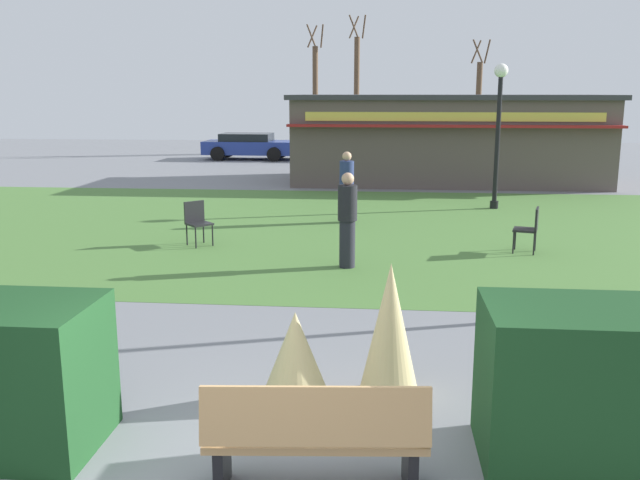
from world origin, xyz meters
The scene contains 17 objects.
lawn_patch centered at (0.00, 11.03, 0.00)m, with size 36.00×12.00×0.01m, color #4C7A38.
park_bench centered at (0.50, 0.32, 0.48)m, with size 1.74×0.66×0.95m.
hedge_right centered at (2.87, 1.04, 0.67)m, with size 2.09×1.10×1.34m, color #19421E.
ornamental_grass_behind_left centered at (0.13, 1.96, 0.47)m, with size 0.72×0.72×0.94m, color #D1BC7F.
ornamental_grass_behind_right centered at (1.06, 2.18, 0.70)m, with size 0.62×0.62×1.40m, color #D1BC7F.
lamppost_far centered at (3.91, 14.15, 2.40)m, with size 0.36×0.36×3.78m.
food_kiosk centered at (3.05, 19.76, 1.50)m, with size 10.59×4.79×2.97m.
cafe_chair_west centered at (3.79, 8.88, 0.53)m, with size 0.54×0.54×0.89m.
cafe_chair_east centered at (-2.80, 8.98, 0.53)m, with size 0.62×0.62×0.89m.
person_strolling centered at (0.34, 7.43, 0.86)m, with size 0.34×0.34×1.69m.
person_standing centered at (0.08, 11.74, 0.86)m, with size 0.34×0.34×1.69m.
parked_car_west_slot centered at (-5.32, 27.26, 0.64)m, with size 4.25×2.15×1.20m.
parked_car_center_slot centered at (-0.44, 27.26, 0.64)m, with size 4.23×2.11×1.20m.
parked_car_east_slot centered at (5.63, 27.26, 0.64)m, with size 4.28×2.21×1.20m.
tree_left_bg centered at (5.50, 30.82, 2.42)m, with size 0.91×0.96×5.56m.
tree_right_bg centered at (-0.56, 31.78, 3.06)m, with size 0.91×0.96×6.86m.
tree_center_bg centered at (-2.67, 31.55, 2.84)m, with size 0.91×0.96×6.41m.
Camera 1 is at (0.98, -4.46, 3.05)m, focal length 38.69 mm.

